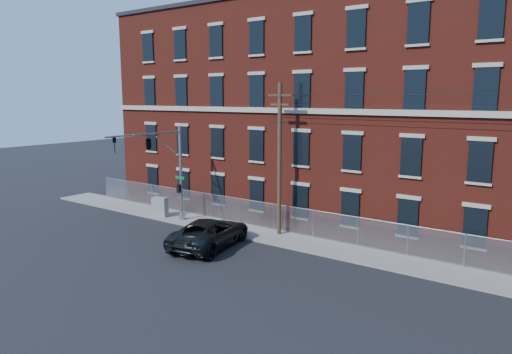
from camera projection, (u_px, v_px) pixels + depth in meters
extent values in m
plane|color=black|center=(200.00, 251.00, 28.66)|extent=(140.00, 140.00, 0.00)
cube|color=gray|center=(427.00, 268.00, 25.66)|extent=(65.00, 3.00, 0.12)
cube|color=maroon|center=(475.00, 115.00, 31.51)|extent=(55.00, 14.00, 16.00)
cube|color=#A59C89|center=(447.00, 114.00, 25.82)|extent=(55.00, 0.18, 0.35)
cube|color=black|center=(153.00, 180.00, 40.70)|extent=(1.20, 0.10, 2.20)
cube|color=black|center=(151.00, 138.00, 40.10)|extent=(1.20, 0.10, 2.20)
cube|color=black|center=(150.00, 92.00, 39.47)|extent=(1.20, 0.10, 2.20)
cube|color=black|center=(148.00, 47.00, 38.87)|extent=(1.20, 0.10, 2.20)
cube|color=black|center=(184.00, 184.00, 38.57)|extent=(1.20, 0.10, 2.20)
cube|color=black|center=(183.00, 140.00, 37.97)|extent=(1.20, 0.10, 2.20)
cube|color=black|center=(181.00, 92.00, 37.34)|extent=(1.20, 0.10, 2.20)
cube|color=black|center=(180.00, 45.00, 36.74)|extent=(1.20, 0.10, 2.20)
cube|color=black|center=(218.00, 189.00, 36.44)|extent=(1.20, 0.10, 2.20)
cube|color=black|center=(217.00, 143.00, 35.84)|extent=(1.20, 0.10, 2.20)
cube|color=black|center=(217.00, 91.00, 35.21)|extent=(1.20, 0.10, 2.20)
cube|color=black|center=(216.00, 41.00, 34.61)|extent=(1.20, 0.10, 2.20)
cube|color=black|center=(257.00, 195.00, 34.31)|extent=(1.20, 0.10, 2.20)
cube|color=black|center=(257.00, 145.00, 33.71)|extent=(1.20, 0.10, 2.20)
cube|color=black|center=(257.00, 91.00, 33.08)|extent=(1.20, 0.10, 2.20)
cube|color=black|center=(257.00, 38.00, 32.48)|extent=(1.20, 0.10, 2.20)
cube|color=black|center=(300.00, 202.00, 32.18)|extent=(1.20, 0.10, 2.20)
cube|color=black|center=(301.00, 149.00, 31.58)|extent=(1.20, 0.10, 2.20)
cube|color=black|center=(302.00, 91.00, 30.95)|extent=(1.20, 0.10, 2.20)
cube|color=black|center=(303.00, 34.00, 30.35)|extent=(1.20, 0.10, 2.20)
cube|color=black|center=(350.00, 209.00, 30.05)|extent=(1.20, 0.10, 2.20)
cube|color=black|center=(352.00, 152.00, 29.45)|extent=(1.20, 0.10, 2.20)
cube|color=black|center=(354.00, 90.00, 28.82)|extent=(1.20, 0.10, 2.20)
cube|color=black|center=(356.00, 29.00, 28.22)|extent=(1.20, 0.10, 2.20)
cube|color=black|center=(408.00, 218.00, 27.92)|extent=(1.20, 0.10, 2.20)
cube|color=black|center=(411.00, 157.00, 27.32)|extent=(1.20, 0.10, 2.20)
cube|color=black|center=(415.00, 90.00, 26.69)|extent=(1.20, 0.10, 2.20)
cube|color=black|center=(418.00, 23.00, 26.09)|extent=(1.20, 0.10, 2.20)
cube|color=black|center=(475.00, 227.00, 25.79)|extent=(1.20, 0.10, 2.20)
cube|color=black|center=(480.00, 162.00, 25.19)|extent=(1.20, 0.10, 2.20)
cube|color=black|center=(486.00, 89.00, 24.56)|extent=(1.20, 0.10, 2.20)
cube|color=black|center=(491.00, 17.00, 23.96)|extent=(1.20, 0.10, 2.20)
cube|color=#A5A8AD|center=(435.00, 245.00, 26.54)|extent=(59.00, 0.02, 1.80)
cylinder|color=#9EA0A5|center=(436.00, 230.00, 26.39)|extent=(59.00, 0.04, 0.04)
cylinder|color=#9EA0A5|center=(106.00, 187.00, 43.68)|extent=(0.06, 0.06, 1.85)
cylinder|color=#9EA0A5|center=(128.00, 191.00, 41.87)|extent=(0.06, 0.06, 1.85)
cylinder|color=#9EA0A5|center=(152.00, 195.00, 40.07)|extent=(0.06, 0.06, 1.85)
cylinder|color=#9EA0A5|center=(178.00, 200.00, 38.27)|extent=(0.06, 0.06, 1.85)
cylinder|color=#9EA0A5|center=(207.00, 205.00, 36.46)|extent=(0.06, 0.06, 1.85)
cylinder|color=#9EA0A5|center=(239.00, 211.00, 34.66)|extent=(0.06, 0.06, 1.85)
cylinder|color=#9EA0A5|center=(274.00, 217.00, 32.85)|extent=(0.06, 0.06, 1.85)
cylinder|color=#9EA0A5|center=(313.00, 224.00, 31.05)|extent=(0.06, 0.06, 1.85)
cylinder|color=#9EA0A5|center=(358.00, 231.00, 29.24)|extent=(0.06, 0.06, 1.85)
cylinder|color=#9EA0A5|center=(408.00, 240.00, 27.44)|extent=(0.06, 0.06, 1.85)
cylinder|color=#9EA0A5|center=(465.00, 250.00, 25.63)|extent=(0.06, 0.06, 1.85)
cylinder|color=#9EA0A5|center=(181.00, 173.00, 35.13)|extent=(0.22, 0.22, 7.00)
cylinder|color=#9EA0A5|center=(182.00, 217.00, 35.68)|extent=(0.50, 0.50, 0.40)
cylinder|color=#9EA0A5|center=(145.00, 134.00, 32.03)|extent=(0.14, 6.50, 0.14)
cylinder|color=#9EA0A5|center=(168.00, 146.00, 33.83)|extent=(0.08, 2.18, 1.56)
cube|color=#0C592D|center=(180.00, 178.00, 35.03)|extent=(0.90, 0.03, 0.22)
cube|color=black|center=(179.00, 188.00, 35.11)|extent=(0.25, 0.25, 0.60)
imported|color=black|center=(114.00, 145.00, 30.09)|extent=(0.16, 0.20, 1.00)
imported|color=black|center=(148.00, 142.00, 32.32)|extent=(0.53, 2.48, 1.00)
cylinder|color=#4B3725|center=(280.00, 160.00, 31.11)|extent=(0.28, 0.28, 10.00)
cube|color=#4B3725|center=(280.00, 95.00, 30.41)|extent=(1.80, 0.12, 0.12)
cube|color=#4B3725|center=(280.00, 104.00, 30.51)|extent=(1.40, 0.12, 0.12)
imported|color=black|center=(210.00, 233.00, 29.49)|extent=(4.10, 6.80, 1.77)
cube|color=gray|center=(160.00, 207.00, 36.54)|extent=(1.28, 0.85, 1.47)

